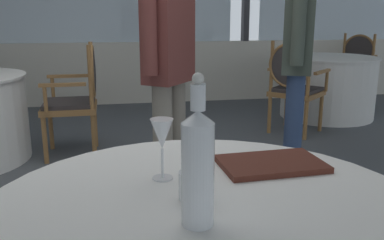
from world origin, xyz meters
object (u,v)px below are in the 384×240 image
at_px(wine_glass, 162,136).
at_px(menu_book, 271,164).
at_px(diner_person_0, 298,54).
at_px(dining_chair_1_0, 355,64).
at_px(diner_person_1, 169,62).
at_px(water_bottle, 198,165).
at_px(water_tumbler, 193,185).
at_px(dining_chair_1_1, 294,82).
at_px(dining_chair_0_1, 80,92).

distance_m(wine_glass, menu_book, 0.39).
height_order(menu_book, diner_person_0, diner_person_0).
relative_size(menu_book, diner_person_0, 0.20).
relative_size(dining_chair_1_0, diner_person_1, 0.59).
bearing_deg(menu_book, diner_person_1, 93.16).
relative_size(water_bottle, diner_person_1, 0.23).
relative_size(wine_glass, diner_person_0, 0.11).
relative_size(wine_glass, water_tumbler, 2.43).
relative_size(water_bottle, dining_chair_1_0, 0.38).
distance_m(dining_chair_1_1, diner_person_1, 1.99).
bearing_deg(dining_chair_1_1, menu_book, -157.16).
bearing_deg(water_bottle, dining_chair_1_0, 55.12).
relative_size(wine_glass, diner_person_1, 0.12).
distance_m(dining_chair_0_1, diner_person_1, 1.28).
xyz_separation_m(water_bottle, wine_glass, (-0.05, 0.30, -0.01)).
bearing_deg(dining_chair_1_1, dining_chair_0_1, 145.38).
xyz_separation_m(wine_glass, water_tumbler, (0.07, -0.16, -0.10)).
bearing_deg(diner_person_1, dining_chair_1_1, -100.58).
relative_size(water_tumbler, dining_chair_1_1, 0.08).
distance_m(dining_chair_0_1, dining_chair_1_1, 2.12).
distance_m(dining_chair_1_1, diner_person_0, 1.31).
relative_size(dining_chair_0_1, diner_person_0, 0.59).
xyz_separation_m(water_bottle, menu_book, (0.32, 0.34, -0.14)).
bearing_deg(diner_person_0, water_bottle, -93.98).
xyz_separation_m(water_tumbler, dining_chair_1_0, (3.07, 4.29, -0.21)).
distance_m(water_tumbler, diner_person_0, 2.11).
bearing_deg(menu_book, dining_chair_0_1, 105.06).
height_order(menu_book, dining_chair_1_1, dining_chair_1_1).
xyz_separation_m(water_tumbler, diner_person_1, (0.14, 1.63, 0.15)).
bearing_deg(diner_person_1, water_tumbler, 122.28).
relative_size(dining_chair_1_0, dining_chair_1_1, 1.00).
bearing_deg(menu_book, dining_chair_1_1, 61.68).
xyz_separation_m(dining_chair_0_1, dining_chair_1_0, (3.59, 1.62, -0.01)).
distance_m(menu_book, diner_person_0, 1.80).
bearing_deg(diner_person_0, menu_book, -90.61).
bearing_deg(dining_chair_1_0, wine_glass, 10.67).
bearing_deg(water_bottle, menu_book, 47.23).
height_order(wine_glass, dining_chair_1_1, dining_chair_1_1).
distance_m(menu_book, dining_chair_1_0, 4.94).
height_order(water_tumbler, dining_chair_1_0, dining_chair_1_0).
bearing_deg(water_bottle, water_tumbler, 83.98).
height_order(dining_chair_0_1, diner_person_1, diner_person_1).
height_order(dining_chair_1_1, diner_person_1, diner_person_1).
xyz_separation_m(wine_glass, diner_person_1, (0.21, 1.48, 0.06)).
distance_m(dining_chair_1_0, diner_person_1, 3.97).
bearing_deg(diner_person_1, wine_glass, 119.20).
bearing_deg(wine_glass, diner_person_0, 54.59).
xyz_separation_m(menu_book, dining_chair_1_0, (2.77, 4.09, -0.18)).
height_order(wine_glass, dining_chair_0_1, dining_chair_0_1).
xyz_separation_m(dining_chair_1_0, diner_person_0, (-1.98, -2.49, 0.39)).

